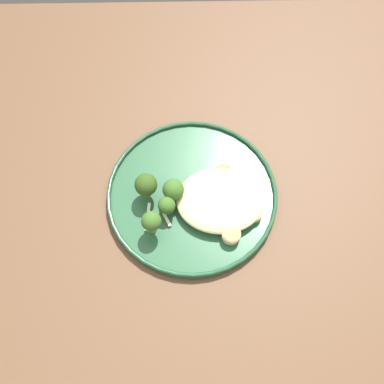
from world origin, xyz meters
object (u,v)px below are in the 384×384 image
(seared_scallop_tiny_bay, at_px, (234,221))
(seared_scallop_on_noodles, at_px, (223,174))
(seared_scallop_large_seared, at_px, (217,199))
(seared_scallop_center_golden, at_px, (224,214))
(seared_scallop_half_hidden, at_px, (200,204))
(broccoli_floret_rear_charred, at_px, (146,185))
(broccoli_floret_beside_noodles, at_px, (151,222))
(seared_scallop_front_small, at_px, (254,214))
(dinner_plate, at_px, (192,195))
(broccoli_floret_tall_stalk, at_px, (167,206))
(broccoli_floret_center_pile, at_px, (173,190))
(seared_scallop_tilted_round, at_px, (231,235))

(seared_scallop_tiny_bay, bearing_deg, seared_scallop_on_noodles, 99.52)
(seared_scallop_large_seared, bearing_deg, seared_scallop_center_golden, -67.61)
(seared_scallop_half_hidden, xyz_separation_m, broccoli_floret_rear_charred, (-0.09, 0.02, 0.03))
(seared_scallop_center_golden, xyz_separation_m, broccoli_floret_beside_noodles, (-0.12, -0.02, 0.03))
(seared_scallop_on_noodles, distance_m, seared_scallop_front_small, 0.09)
(dinner_plate, bearing_deg, seared_scallop_on_noodles, 30.59)
(broccoli_floret_tall_stalk, bearing_deg, seared_scallop_tiny_bay, -11.79)
(seared_scallop_large_seared, bearing_deg, seared_scallop_on_noodles, 74.47)
(seared_scallop_half_hidden, height_order, seared_scallop_large_seared, seared_scallop_large_seared)
(dinner_plate, relative_size, broccoli_floret_rear_charred, 5.09)
(dinner_plate, relative_size, seared_scallop_on_noodles, 8.21)
(seared_scallop_tiny_bay, distance_m, broccoli_floret_tall_stalk, 0.11)
(seared_scallop_large_seared, relative_size, seared_scallop_on_noodles, 0.71)
(broccoli_floret_beside_noodles, bearing_deg, seared_scallop_half_hidden, 27.55)
(seared_scallop_tiny_bay, bearing_deg, seared_scallop_half_hidden, 150.60)
(seared_scallop_half_hidden, height_order, broccoli_floret_tall_stalk, broccoli_floret_tall_stalk)
(seared_scallop_large_seared, bearing_deg, broccoli_floret_rear_charred, 172.68)
(seared_scallop_center_golden, bearing_deg, broccoli_floret_tall_stalk, 174.20)
(seared_scallop_front_small, bearing_deg, dinner_plate, 157.13)
(broccoli_floret_rear_charred, bearing_deg, seared_scallop_tiny_bay, -21.11)
(seared_scallop_on_noodles, relative_size, broccoli_floret_center_pile, 0.71)
(broccoli_floret_beside_noodles, bearing_deg, broccoli_floret_rear_charred, 98.89)
(seared_scallop_front_small, bearing_deg, seared_scallop_half_hidden, 167.52)
(seared_scallop_large_seared, height_order, broccoli_floret_rear_charred, broccoli_floret_rear_charred)
(seared_scallop_tilted_round, xyz_separation_m, seared_scallop_center_golden, (-0.01, 0.04, -0.00))
(seared_scallop_tiny_bay, xyz_separation_m, seared_scallop_front_small, (0.03, 0.01, -0.00))
(seared_scallop_tiny_bay, distance_m, seared_scallop_on_noodles, 0.09)
(dinner_plate, height_order, seared_scallop_center_golden, seared_scallop_center_golden)
(broccoli_floret_tall_stalk, height_order, broccoli_floret_rear_charred, broccoli_floret_rear_charred)
(broccoli_floret_center_pile, bearing_deg, seared_scallop_tiny_bay, -26.13)
(seared_scallop_half_hidden, bearing_deg, seared_scallop_on_noodles, 53.32)
(seared_scallop_half_hidden, relative_size, broccoli_floret_rear_charred, 0.61)
(dinner_plate, distance_m, seared_scallop_half_hidden, 0.03)
(broccoli_floret_tall_stalk, relative_size, broccoli_floret_beside_noodles, 0.75)
(seared_scallop_tilted_round, bearing_deg, seared_scallop_half_hidden, 131.43)
(dinner_plate, distance_m, broccoli_floret_beside_noodles, 0.10)
(seared_scallop_center_golden, distance_m, broccoli_floret_beside_noodles, 0.12)
(seared_scallop_tilted_round, height_order, broccoli_floret_beside_noodles, broccoli_floret_beside_noodles)
(seared_scallop_half_hidden, relative_size, seared_scallop_large_seared, 1.39)
(seared_scallop_large_seared, xyz_separation_m, seared_scallop_tiny_bay, (0.03, -0.04, -0.00))
(seared_scallop_half_hidden, bearing_deg, seared_scallop_tiny_bay, -29.40)
(broccoli_floret_tall_stalk, bearing_deg, broccoli_floret_center_pile, 66.80)
(seared_scallop_tilted_round, bearing_deg, broccoli_floret_tall_stalk, 155.49)
(seared_scallop_front_small, height_order, broccoli_floret_tall_stalk, broccoli_floret_tall_stalk)
(dinner_plate, distance_m, broccoli_floret_tall_stalk, 0.06)
(seared_scallop_large_seared, height_order, broccoli_floret_beside_noodles, broccoli_floret_beside_noodles)
(seared_scallop_center_golden, bearing_deg, seared_scallop_on_noodles, 88.79)
(seared_scallop_tiny_bay, xyz_separation_m, broccoli_floret_beside_noodles, (-0.13, -0.01, 0.03))
(dinner_plate, bearing_deg, broccoli_floret_tall_stalk, -143.21)
(dinner_plate, height_order, broccoli_floret_tall_stalk, broccoli_floret_tall_stalk)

